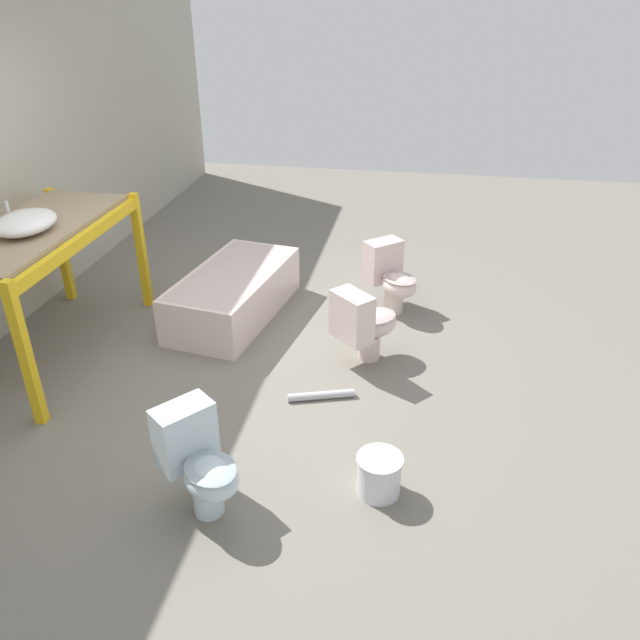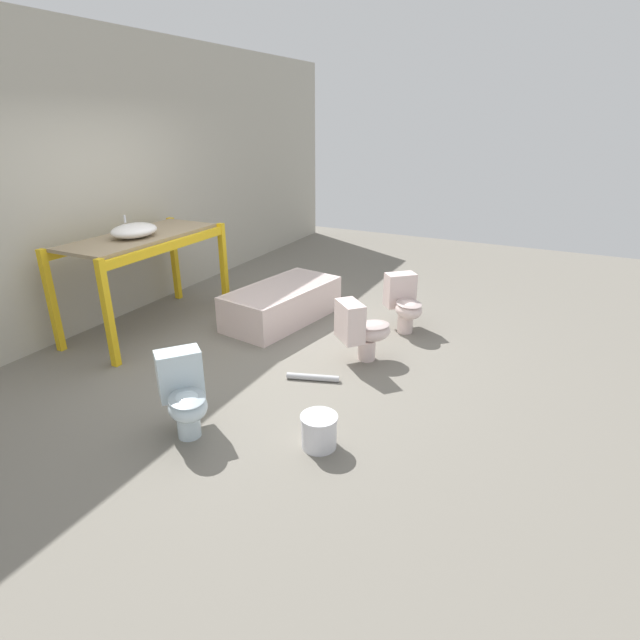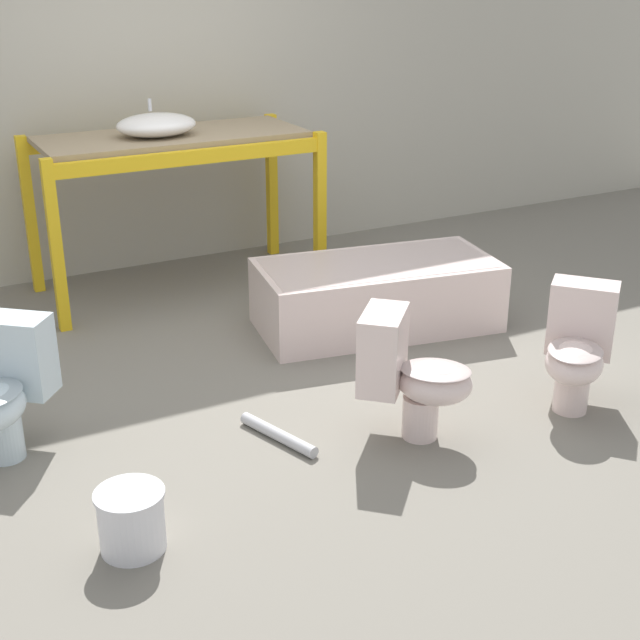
# 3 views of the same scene
# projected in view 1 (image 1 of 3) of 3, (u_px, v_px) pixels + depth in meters

# --- Properties ---
(ground_plane) EXTENTS (12.00, 12.00, 0.00)m
(ground_plane) POSITION_uv_depth(u_px,v_px,m) (213.00, 367.00, 4.95)
(ground_plane) COLOR slate
(shelving_rack) EXTENTS (1.88, 0.86, 1.08)m
(shelving_rack) POSITION_uv_depth(u_px,v_px,m) (36.00, 247.00, 4.75)
(shelving_rack) COLOR yellow
(shelving_rack) RESTS_ON ground_plane
(sink_basin) EXTENTS (0.52, 0.41, 0.23)m
(sink_basin) POSITION_uv_depth(u_px,v_px,m) (25.00, 222.00, 4.53)
(sink_basin) COLOR white
(sink_basin) RESTS_ON shelving_rack
(bathtub_main) EXTENTS (1.56, 0.93, 0.42)m
(bathtub_main) POSITION_uv_depth(u_px,v_px,m) (234.00, 291.00, 5.61)
(bathtub_main) COLOR silver
(bathtub_main) RESTS_ON ground_plane
(toilet_near) EXTENTS (0.60, 0.59, 0.63)m
(toilet_near) POSITION_uv_depth(u_px,v_px,m) (365.00, 323.00, 4.88)
(toilet_near) COLOR silver
(toilet_near) RESTS_ON ground_plane
(toilet_far) EXTENTS (0.57, 0.61, 0.63)m
(toilet_far) POSITION_uv_depth(u_px,v_px,m) (199.00, 460.00, 3.49)
(toilet_far) COLOR silver
(toilet_far) RESTS_ON ground_plane
(toilet_extra) EXTENTS (0.60, 0.58, 0.63)m
(toilet_extra) POSITION_uv_depth(u_px,v_px,m) (391.00, 276.00, 5.66)
(toilet_extra) COLOR silver
(toilet_extra) RESTS_ON ground_plane
(bucket_white) EXTENTS (0.28, 0.28, 0.26)m
(bucket_white) POSITION_uv_depth(u_px,v_px,m) (379.00, 474.00, 3.69)
(bucket_white) COLOR silver
(bucket_white) RESTS_ON ground_plane
(loose_pipe) EXTENTS (0.21, 0.49, 0.06)m
(loose_pipe) POSITION_uv_depth(u_px,v_px,m) (321.00, 395.00, 4.56)
(loose_pipe) COLOR #B7B7BC
(loose_pipe) RESTS_ON ground_plane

